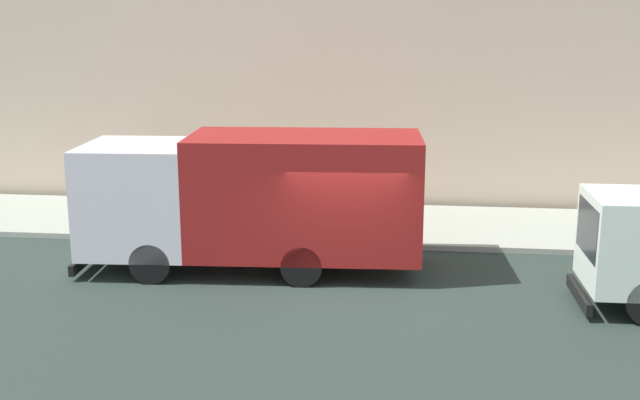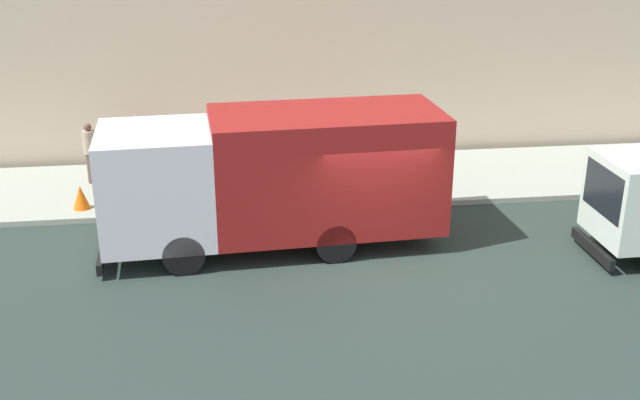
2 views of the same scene
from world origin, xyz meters
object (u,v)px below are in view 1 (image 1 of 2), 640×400
object	(u,v)px
pedestrian_standing	(212,183)
traffic_cone_orange	(98,217)
large_utility_truck	(254,196)
pedestrian_third	(123,180)
pedestrian_walking	(174,175)

from	to	relation	value
pedestrian_standing	traffic_cone_orange	size ratio (longest dim) A/B	2.88
large_utility_truck	traffic_cone_orange	xyz separation A→B (m)	(2.50, 4.71, -1.26)
pedestrian_third	traffic_cone_orange	bearing A→B (deg)	-67.28
pedestrian_standing	traffic_cone_orange	world-z (taller)	pedestrian_standing
large_utility_truck	traffic_cone_orange	bearing A→B (deg)	58.95
large_utility_truck	pedestrian_third	size ratio (longest dim) A/B	4.60
traffic_cone_orange	pedestrian_standing	bearing A→B (deg)	-59.37
pedestrian_third	pedestrian_walking	bearing A→B (deg)	64.00
pedestrian_third	traffic_cone_orange	world-z (taller)	pedestrian_third
large_utility_truck	pedestrian_standing	distance (m)	4.60
pedestrian_walking	pedestrian_standing	xyz separation A→B (m)	(-1.36, -1.50, 0.08)
pedestrian_standing	large_utility_truck	bearing A→B (deg)	170.21
large_utility_truck	pedestrian_walking	distance (m)	6.53
large_utility_truck	traffic_cone_orange	distance (m)	5.47
large_utility_truck	pedestrian_walking	size ratio (longest dim) A/B	4.78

